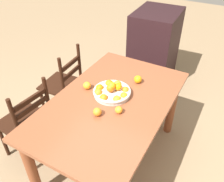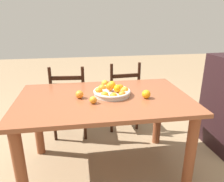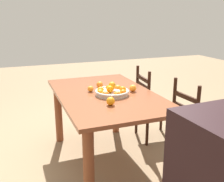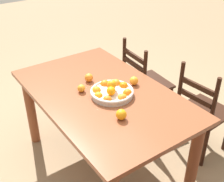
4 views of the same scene
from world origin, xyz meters
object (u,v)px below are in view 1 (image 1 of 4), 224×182
orange_loose_0 (119,110)px  fruit_bowl (112,91)px  orange_loose_1 (97,112)px  orange_loose_2 (138,79)px  chair_near_window (28,123)px  dining_table (111,113)px  cabinet (154,48)px  chair_by_cabinet (64,85)px  orange_loose_3 (87,86)px

orange_loose_0 → fruit_bowl: bearing=42.5°
orange_loose_1 → orange_loose_2: 0.58m
chair_near_window → orange_loose_0: bearing=110.1°
dining_table → orange_loose_0: (-0.10, -0.13, 0.17)m
orange_loose_1 → orange_loose_2: orange_loose_2 is taller
chair_near_window → orange_loose_2: size_ratio=12.31×
cabinet → fruit_bowl: cabinet is taller
chair_by_cabinet → orange_loose_3: (-0.30, -0.57, 0.38)m
cabinet → orange_loose_1: bearing=-176.6°
dining_table → fruit_bowl: fruit_bowl is taller
orange_loose_3 → chair_near_window: bearing=130.0°
orange_loose_0 → orange_loose_1: 0.17m
cabinet → orange_loose_2: 1.30m
chair_near_window → fruit_bowl: bearing=125.8°
chair_near_window → chair_by_cabinet: bearing=-166.0°
dining_table → cabinet: (1.60, 0.20, -0.11)m
dining_table → orange_loose_1: 0.27m
fruit_bowl → orange_loose_0: 0.25m
chair_by_cabinet → orange_loose_2: 1.01m
orange_loose_2 → chair_by_cabinet: bearing=91.2°
orange_loose_3 → chair_by_cabinet: bearing=62.3°
dining_table → cabinet: cabinet is taller
orange_loose_0 → orange_loose_2: (0.47, 0.04, 0.01)m
cabinet → dining_table: bearing=-175.5°
chair_near_window → orange_loose_3: chair_near_window is taller
orange_loose_1 → chair_by_cabinet: bearing=56.5°
cabinet → orange_loose_3: 1.58m
dining_table → chair_near_window: chair_near_window is taller
orange_loose_0 → orange_loose_3: 0.44m
chair_near_window → orange_loose_1: chair_near_window is taller
orange_loose_3 → dining_table: bearing=-99.2°
dining_table → orange_loose_1: orange_loose_1 is taller
cabinet → orange_loose_0: size_ratio=17.19×
chair_by_cabinet → cabinet: (1.26, -0.64, 0.09)m
fruit_bowl → chair_near_window: bearing=120.8°
dining_table → cabinet: size_ratio=1.45×
dining_table → chair_near_window: size_ratio=1.66×
chair_by_cabinet → orange_loose_3: chair_by_cabinet is taller
fruit_bowl → orange_loose_0: (-0.18, -0.17, -0.00)m
fruit_bowl → orange_loose_0: fruit_bowl is taller
chair_near_window → orange_loose_1: (0.13, -0.73, 0.36)m
orange_loose_0 → orange_loose_3: (0.15, 0.41, 0.00)m
dining_table → cabinet: 1.62m
cabinet → orange_loose_1: 1.85m
fruit_bowl → orange_loose_3: fruit_bowl is taller
chair_near_window → cabinet: cabinet is taller
chair_near_window → orange_loose_2: 1.14m
chair_by_cabinet → orange_loose_3: size_ratio=12.87×
chair_near_window → orange_loose_2: (0.70, -0.82, 0.36)m
chair_near_window → dining_table: bearing=119.7°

